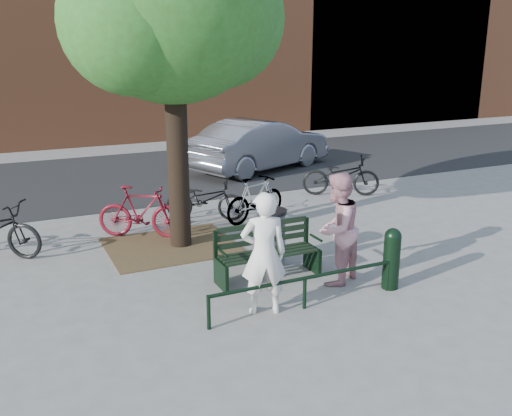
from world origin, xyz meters
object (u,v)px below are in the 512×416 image
bollard (392,256)px  parked_car (260,145)px  person_right (337,229)px  litter_bin (273,236)px  park_bench (266,250)px  person_left (264,254)px  bicycle_c (205,199)px

bollard → parked_car: size_ratio=0.21×
person_right → litter_bin: bearing=-92.7°
park_bench → person_right: (0.93, -0.65, 0.44)m
person_right → parked_car: 8.66m
person_left → parked_car: person_left is taller
person_right → bicycle_c: 4.22m
person_left → litter_bin: 1.96m
person_right → bollard: size_ratio=1.83×
bicycle_c → parked_car: 5.31m
person_right → bicycle_c: size_ratio=1.03×
litter_bin → park_bench: bearing=-126.3°
litter_bin → bicycle_c: 2.96m
parked_car → person_left: bearing=133.5°
bollard → person_left: bearing=177.7°
litter_bin → person_left: bearing=-120.7°
bicycle_c → park_bench: bearing=-151.4°
park_bench → litter_bin: 0.65m
parked_car → litter_bin: bearing=134.8°
person_right → parked_car: bearing=-135.3°
person_left → person_right: bearing=-146.1°
litter_bin → parked_car: bearing=66.1°
bollard → parked_car: bearing=77.7°
person_right → litter_bin: 1.36m
person_left → bicycle_c: 4.70m
park_bench → person_left: bearing=-117.9°
park_bench → parked_car: 8.40m
park_bench → bicycle_c: (0.21, 3.48, -0.01)m
litter_bin → bollard: bearing=-54.9°
person_right → bollard: bearing=111.9°
person_right → person_left: bearing=-10.6°
bollard → bicycle_c: 4.90m
bollard → parked_car: 9.04m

